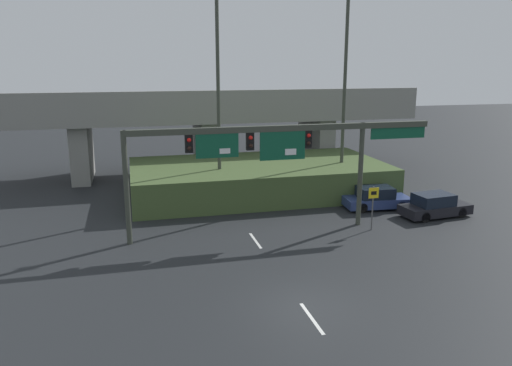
{
  "coord_description": "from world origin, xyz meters",
  "views": [
    {
      "loc": [
        -6.16,
        -16.92,
        9.29
      ],
      "look_at": [
        0.0,
        7.33,
        3.2
      ],
      "focal_mm": 35.0,
      "sensor_mm": 36.0,
      "label": 1
    }
  ],
  "objects_px": {
    "highway_light_pole_near": "(345,73)",
    "highway_light_pole_far": "(218,69)",
    "parked_sedan_mid_right": "(435,206)",
    "parked_sedan_near_right": "(376,199)",
    "speed_limit_sign": "(373,202)",
    "signal_gantry": "(274,146)"
  },
  "relations": [
    {
      "from": "parked_sedan_mid_right",
      "to": "parked_sedan_near_right",
      "type": "bearing_deg",
      "value": 131.27
    },
    {
      "from": "highway_light_pole_far",
      "to": "parked_sedan_near_right",
      "type": "height_order",
      "value": "highway_light_pole_far"
    },
    {
      "from": "highway_light_pole_near",
      "to": "highway_light_pole_far",
      "type": "xyz_separation_m",
      "value": [
        -9.0,
        -0.08,
        0.34
      ]
    },
    {
      "from": "parked_sedan_near_right",
      "to": "signal_gantry",
      "type": "bearing_deg",
      "value": -156.05
    },
    {
      "from": "highway_light_pole_far",
      "to": "speed_limit_sign",
      "type": "bearing_deg",
      "value": -49.16
    },
    {
      "from": "speed_limit_sign",
      "to": "parked_sedan_mid_right",
      "type": "distance_m",
      "value": 5.2
    },
    {
      "from": "signal_gantry",
      "to": "speed_limit_sign",
      "type": "distance_m",
      "value": 6.49
    },
    {
      "from": "highway_light_pole_far",
      "to": "signal_gantry",
      "type": "bearing_deg",
      "value": -76.8
    },
    {
      "from": "highway_light_pole_near",
      "to": "parked_sedan_mid_right",
      "type": "height_order",
      "value": "highway_light_pole_near"
    },
    {
      "from": "highway_light_pole_far",
      "to": "parked_sedan_mid_right",
      "type": "xyz_separation_m",
      "value": [
        12.13,
        -6.97,
        -8.18
      ]
    },
    {
      "from": "signal_gantry",
      "to": "parked_sedan_mid_right",
      "type": "relative_size",
      "value": 3.81
    },
    {
      "from": "signal_gantry",
      "to": "highway_light_pole_near",
      "type": "bearing_deg",
      "value": 45.24
    },
    {
      "from": "signal_gantry",
      "to": "parked_sedan_near_right",
      "type": "bearing_deg",
      "value": 19.58
    },
    {
      "from": "signal_gantry",
      "to": "highway_light_pole_far",
      "type": "relative_size",
      "value": 1.01
    },
    {
      "from": "signal_gantry",
      "to": "speed_limit_sign",
      "type": "height_order",
      "value": "signal_gantry"
    },
    {
      "from": "highway_light_pole_near",
      "to": "parked_sedan_near_right",
      "type": "height_order",
      "value": "highway_light_pole_near"
    },
    {
      "from": "speed_limit_sign",
      "to": "highway_light_pole_far",
      "type": "xyz_separation_m",
      "value": [
        -7.22,
        8.35,
        7.2
      ]
    },
    {
      "from": "signal_gantry",
      "to": "parked_sedan_mid_right",
      "type": "xyz_separation_m",
      "value": [
        10.43,
        0.3,
        -4.23
      ]
    },
    {
      "from": "signal_gantry",
      "to": "speed_limit_sign",
      "type": "bearing_deg",
      "value": -11.05
    },
    {
      "from": "speed_limit_sign",
      "to": "parked_sedan_mid_right",
      "type": "bearing_deg",
      "value": 15.68
    },
    {
      "from": "signal_gantry",
      "to": "parked_sedan_mid_right",
      "type": "distance_m",
      "value": 11.26
    },
    {
      "from": "parked_sedan_near_right",
      "to": "parked_sedan_mid_right",
      "type": "bearing_deg",
      "value": -38.64
    }
  ]
}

